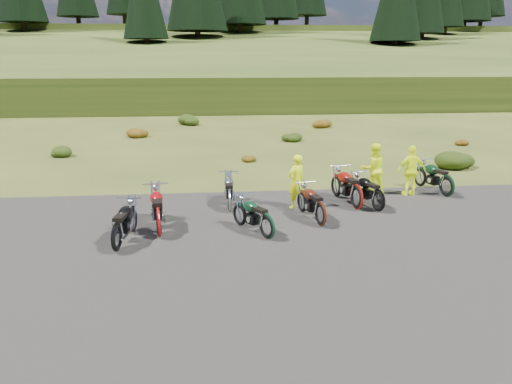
{
  "coord_description": "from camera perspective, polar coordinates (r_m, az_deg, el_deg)",
  "views": [
    {
      "loc": [
        -2.18,
        -12.68,
        4.56
      ],
      "look_at": [
        -0.84,
        0.74,
        0.89
      ],
      "focal_mm": 35.0,
      "sensor_mm": 36.0,
      "label": 1
    }
  ],
  "objects": [
    {
      "name": "person_middle",
      "position": [
        15.34,
        4.62,
        1.11
      ],
      "size": [
        0.73,
        0.66,
        1.67
      ],
      "primitive_type": "imported",
      "rotation": [
        0.0,
        0.0,
        3.68
      ],
      "color": "#EAFF0D",
      "rests_on": "ground"
    },
    {
      "name": "shrub_7",
      "position": [
        22.76,
        21.89,
        3.74
      ],
      "size": [
        1.56,
        1.56,
        0.92
      ],
      "primitive_type": "ellipsoid",
      "color": "black",
      "rests_on": "ground"
    },
    {
      "name": "shrub_8",
      "position": [
        28.76,
        22.22,
        5.42
      ],
      "size": [
        0.77,
        0.77,
        0.45
      ],
      "primitive_type": "ellipsoid",
      "color": "brown",
      "rests_on": "ground"
    },
    {
      "name": "shrub_5",
      "position": [
        27.91,
        4.06,
        6.41
      ],
      "size": [
        1.03,
        1.03,
        0.61
      ],
      "primitive_type": "ellipsoid",
      "color": "black",
      "rests_on": "ground"
    },
    {
      "name": "motorcycle_4",
      "position": [
        13.97,
        7.34,
        -3.96
      ],
      "size": [
        1.04,
        2.05,
        1.02
      ],
      "primitive_type": null,
      "rotation": [
        0.0,
        0.0,
        1.78
      ],
      "color": "#4D1A0C",
      "rests_on": "ground"
    },
    {
      "name": "gravel_pad",
      "position": [
        11.82,
        5.43,
        -7.55
      ],
      "size": [
        20.0,
        12.0,
        0.04
      ],
      "primitive_type": "cube",
      "color": "black",
      "rests_on": "ground"
    },
    {
      "name": "ground",
      "position": [
        13.65,
        3.84,
        -4.33
      ],
      "size": [
        300.0,
        300.0,
        0.0
      ],
      "primitive_type": "plane",
      "color": "#3C4717",
      "rests_on": "ground"
    },
    {
      "name": "person_right_a",
      "position": [
        17.34,
        13.25,
        2.51
      ],
      "size": [
        0.9,
        0.74,
        1.74
      ],
      "primitive_type": "imported",
      "rotation": [
        0.0,
        0.0,
        3.24
      ],
      "color": "#EAFF0D",
      "rests_on": "ground"
    },
    {
      "name": "hill_plateau",
      "position": [
        122.79,
        -4.79,
        13.04
      ],
      "size": [
        300.0,
        90.0,
        9.17
      ],
      "primitive_type": "cube",
      "color": "#2E4015",
      "rests_on": "ground"
    },
    {
      "name": "shrub_3",
      "position": [
        34.84,
        -7.57,
        8.33
      ],
      "size": [
        1.56,
        1.56,
        0.92
      ],
      "primitive_type": "ellipsoid",
      "color": "black",
      "rests_on": "ground"
    },
    {
      "name": "person_right_b",
      "position": [
        17.49,
        17.32,
        2.26
      ],
      "size": [
        1.02,
        0.48,
        1.7
      ],
      "primitive_type": "imported",
      "rotation": [
        0.0,
        0.0,
        3.21
      ],
      "color": "#EAFF0D",
      "rests_on": "ground"
    },
    {
      "name": "motorcycle_2",
      "position": [
        12.91,
        1.23,
        -5.47
      ],
      "size": [
        1.48,
        1.95,
        0.99
      ],
      "primitive_type": null,
      "rotation": [
        0.0,
        0.0,
        2.09
      ],
      "color": "#0D311B",
      "rests_on": "ground"
    },
    {
      "name": "shrub_1",
      "position": [
        25.32,
        -21.53,
        4.48
      ],
      "size": [
        1.03,
        1.03,
        0.61
      ],
      "primitive_type": "ellipsoid",
      "color": "black",
      "rests_on": "ground"
    },
    {
      "name": "shrub_6",
      "position": [
        33.62,
        7.46,
        7.95
      ],
      "size": [
        1.3,
        1.3,
        0.77
      ],
      "primitive_type": "ellipsoid",
      "color": "brown",
      "rests_on": "ground"
    },
    {
      "name": "motorcycle_7",
      "position": [
        17.9,
        20.85,
        -0.57
      ],
      "size": [
        1.18,
        2.18,
        1.09
      ],
      "primitive_type": null,
      "rotation": [
        0.0,
        0.0,
        1.82
      ],
      "color": "black",
      "rests_on": "ground"
    },
    {
      "name": "motorcycle_1",
      "position": [
        13.31,
        -10.98,
        -5.12
      ],
      "size": [
        1.02,
        2.29,
        1.16
      ],
      "primitive_type": null,
      "rotation": [
        0.0,
        0.0,
        1.7
      ],
      "color": "#9F0B0F",
      "rests_on": "ground"
    },
    {
      "name": "shrub_4",
      "position": [
        22.38,
        -1.02,
        4.05
      ],
      "size": [
        0.77,
        0.77,
        0.45
      ],
      "primitive_type": "ellipsoid",
      "color": "brown",
      "rests_on": "ground"
    },
    {
      "name": "motorcycle_0",
      "position": [
        12.58,
        -15.52,
        -6.62
      ],
      "size": [
        0.95,
        2.08,
        1.05
      ],
      "primitive_type": null,
      "rotation": [
        0.0,
        0.0,
        1.43
      ],
      "color": "black",
      "rests_on": "ground"
    },
    {
      "name": "motorcycle_3",
      "position": [
        15.18,
        -3.03,
        -2.29
      ],
      "size": [
        0.7,
        1.96,
        1.02
      ],
      "primitive_type": null,
      "rotation": [
        0.0,
        0.0,
        1.54
      ],
      "color": "#A4A4A9",
      "rests_on": "ground"
    },
    {
      "name": "shrub_2",
      "position": [
        29.85,
        -13.47,
        6.76
      ],
      "size": [
        1.3,
        1.3,
        0.77
      ],
      "primitive_type": "ellipsoid",
      "color": "brown",
      "rests_on": "ground"
    },
    {
      "name": "hill_slope",
      "position": [
        62.89,
        -3.76,
        11.03
      ],
      "size": [
        300.0,
        45.97,
        9.37
      ],
      "primitive_type": null,
      "rotation": [
        0.14,
        0.0,
        0.0
      ],
      "color": "#2E4015",
      "rests_on": "ground"
    },
    {
      "name": "motorcycle_5",
      "position": [
        15.58,
        13.7,
        -2.25
      ],
      "size": [
        1.14,
        2.06,
        1.03
      ],
      "primitive_type": null,
      "rotation": [
        0.0,
        0.0,
        1.84
      ],
      "color": "black",
      "rests_on": "ground"
    },
    {
      "name": "motorcycle_6",
      "position": [
        15.65,
        11.36,
        -2.03
      ],
      "size": [
        1.11,
        2.3,
        1.16
      ],
      "primitive_type": null,
      "rotation": [
        0.0,
        0.0,
        1.75
      ],
      "color": "maroon",
      "rests_on": "ground"
    }
  ]
}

